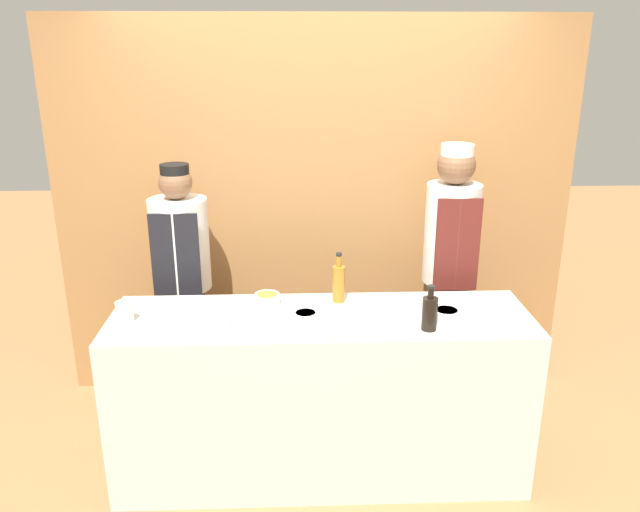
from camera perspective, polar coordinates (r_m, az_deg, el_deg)
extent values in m
plane|color=olive|center=(3.65, 0.08, -18.79)|extent=(14.00, 14.00, 0.00)
cube|color=olive|center=(4.04, -0.51, 4.13)|extent=(3.25, 0.18, 2.40)
cube|color=beige|center=(3.39, 0.08, -12.61)|extent=(2.14, 0.60, 0.92)
cylinder|color=white|center=(3.09, -1.33, -5.64)|extent=(0.12, 0.12, 0.06)
cylinder|color=brown|center=(3.08, -1.33, -5.31)|extent=(0.10, 0.10, 0.02)
cylinder|color=white|center=(3.31, -4.84, -3.96)|extent=(0.13, 0.13, 0.06)
cylinder|color=yellow|center=(3.30, -4.85, -3.64)|extent=(0.11, 0.11, 0.02)
cylinder|color=white|center=(3.17, 11.47, -5.33)|extent=(0.13, 0.13, 0.06)
cylinder|color=silver|center=(3.16, 11.49, -4.99)|extent=(0.11, 0.11, 0.02)
cylinder|color=white|center=(3.25, 15.60, -5.08)|extent=(0.16, 0.16, 0.06)
cylinder|color=orange|center=(3.24, 15.64, -4.76)|extent=(0.13, 0.13, 0.02)
cube|color=white|center=(3.17, -10.74, -5.67)|extent=(0.29, 0.19, 0.02)
cylinder|color=#9E661E|center=(3.31, 1.72, -2.58)|extent=(0.07, 0.07, 0.20)
cylinder|color=#9E661E|center=(3.26, 1.74, -0.48)|extent=(0.03, 0.03, 0.06)
cylinder|color=black|center=(3.25, 1.74, 0.15)|extent=(0.03, 0.03, 0.02)
cylinder|color=black|center=(3.04, 9.99, -5.23)|extent=(0.08, 0.08, 0.16)
cylinder|color=black|center=(3.00, 10.10, -3.37)|extent=(0.03, 0.03, 0.05)
cylinder|color=black|center=(2.99, 10.14, -2.80)|extent=(0.03, 0.03, 0.01)
cylinder|color=silver|center=(3.23, -17.44, -4.89)|extent=(0.08, 0.08, 0.10)
cylinder|color=#28282D|center=(4.01, -11.96, -8.37)|extent=(0.25, 0.25, 0.84)
cylinder|color=silver|center=(3.75, -12.67, 1.07)|extent=(0.34, 0.34, 0.54)
cube|color=black|center=(3.60, -13.08, -0.04)|extent=(0.27, 0.02, 0.50)
sphere|color=brown|center=(3.66, -13.09, 6.55)|extent=(0.19, 0.19, 0.19)
cylinder|color=black|center=(3.64, -13.17, 7.66)|extent=(0.16, 0.16, 0.07)
cylinder|color=#28282D|center=(4.05, 11.23, -7.87)|extent=(0.23, 0.23, 0.86)
cylinder|color=silver|center=(3.79, 11.93, 2.01)|extent=(0.32, 0.32, 0.60)
cube|color=#561E19|center=(3.65, 12.46, 0.96)|extent=(0.26, 0.02, 0.55)
sphere|color=brown|center=(3.69, 12.36, 8.10)|extent=(0.22, 0.22, 0.22)
cylinder|color=white|center=(3.68, 12.45, 9.37)|extent=(0.19, 0.19, 0.08)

